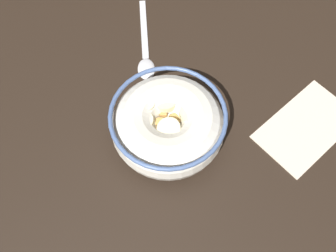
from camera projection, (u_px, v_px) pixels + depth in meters
ground_plane at (168, 139)px, 56.80cm from camera, size 112.87×112.87×2.00cm
cereal_bowl at (168, 125)px, 52.93cm from camera, size 15.46×15.46×6.27cm
spoon at (145, 54)px, 62.32cm from camera, size 7.29×15.93×0.80cm
folded_napkin at (306, 127)px, 56.44cm from camera, size 16.37×12.59×0.30cm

